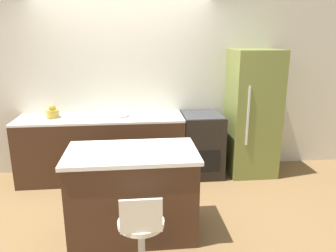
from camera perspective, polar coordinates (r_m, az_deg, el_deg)
ground_plane at (r=4.63m, az=-7.12°, el=-10.40°), size 14.00×14.00×0.00m
wall_back at (r=4.90m, az=-7.51°, el=7.04°), size 8.00×0.06×2.60m
back_counter at (r=4.79m, az=-11.39°, el=-3.78°), size 2.30×0.64×0.92m
kitchen_island at (r=3.45m, az=-6.15°, el=-11.42°), size 1.31×0.74×0.91m
oven_range at (r=4.86m, az=5.86°, el=-3.21°), size 0.57×0.65×0.92m
refrigerator at (r=4.93m, az=14.45°, el=2.15°), size 0.67×0.68×1.83m
stool_chair at (r=2.87m, az=-4.66°, el=-18.86°), size 0.39×0.39×0.82m
kettle at (r=4.77m, az=-19.46°, el=2.25°), size 0.18×0.18×0.19m
mixing_bowl at (r=4.65m, az=-8.16°, el=2.38°), size 0.20×0.20×0.10m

